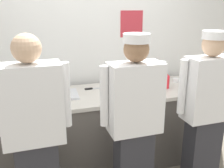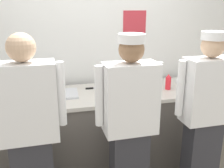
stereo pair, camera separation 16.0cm
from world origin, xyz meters
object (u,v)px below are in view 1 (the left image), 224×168
Objects in this scene: plate_stack_front at (144,87)px; deli_cup at (137,91)px; chef_far_right at (206,110)px; sheet_tray at (56,95)px; ramekin_green_sauce at (192,84)px; ramekin_yellow_sauce at (113,89)px; squeeze_bottle_primary at (167,81)px; ramekin_red_sauce at (176,80)px; chefs_knife at (94,88)px; mixing_bowl_steel at (10,100)px; chef_center at (134,121)px; chef_near_left at (35,133)px.

plate_stack_front is 0.23m from deli_cup.
chef_far_right is 1.52m from sheet_tray.
ramekin_green_sauce is (1.59, -0.14, 0.01)m from sheet_tray.
sheet_tray is 4.58× the size of ramekin_yellow_sauce.
chef_far_right is 0.65m from squeeze_bottle_primary.
ramekin_red_sauce reaches higher than chefs_knife.
chef_far_right reaches higher than deli_cup.
chef_far_right is 0.72m from deli_cup.
ramekin_yellow_sauce is at bearing -174.10° from ramekin_red_sauce.
mixing_bowl_steel is 1.71m from squeeze_bottle_primary.
chef_center is at bearing -120.57° from plate_stack_front.
deli_cup is (0.25, 0.53, 0.08)m from chef_center.
chef_far_right is 3.52× the size of sheet_tray.
chef_near_left is 4.67× the size of mixing_bowl_steel.
chef_far_right is 1.01m from ramekin_yellow_sauce.
squeeze_bottle_primary is at bearing -142.23° from ramekin_red_sauce.
deli_cup is (-0.67, -0.31, 0.03)m from ramekin_red_sauce.
ramekin_green_sauce is at bearing -6.28° from squeeze_bottle_primary.
chef_near_left is at bearing -157.49° from squeeze_bottle_primary.
chef_near_left is 1.14m from ramekin_yellow_sauce.
ramekin_red_sauce is at bearing 78.55° from chef_far_right.
mixing_bowl_steel is (-0.20, 0.59, 0.09)m from chef_near_left.
ramekin_red_sauce is at bearing 16.62° from plate_stack_front.
chef_far_right is at bearing -0.31° from chef_near_left.
plate_stack_front is 0.28m from squeeze_bottle_primary.
chef_center reaches higher than squeeze_bottle_primary.
chef_near_left is 5.94× the size of chefs_knife.
deli_cup reaches higher than chefs_knife.
chef_near_left is 7.09× the size of plate_stack_front.
ramekin_red_sauce is 0.74m from deli_cup.
chef_far_right reaches higher than squeeze_bottle_primary.
chef_far_right is at bearing -101.45° from ramekin_red_sauce.
mixing_bowl_steel is at bearing -178.76° from squeeze_bottle_primary.
squeeze_bottle_primary is 0.65× the size of chefs_knife.
chef_far_right is 0.65m from ramekin_green_sauce.
deli_cup is at bearing 135.00° from chef_far_right.
sheet_tray is at bearing -176.90° from ramekin_red_sauce.
ramekin_green_sauce is (2.04, 0.00, -0.04)m from mixing_bowl_steel.
plate_stack_front is 0.84× the size of chefs_knife.
deli_cup is at bearing -43.67° from chefs_knife.
chef_near_left is at bearing -70.94° from mixing_bowl_steel.
ramekin_yellow_sauce is 0.97m from ramekin_green_sauce.
mixing_bowl_steel is 0.77× the size of sheet_tray.
squeeze_bottle_primary is (1.71, 0.04, 0.02)m from mixing_bowl_steel.
squeeze_bottle_primary is at bearing 16.33° from deli_cup.
squeeze_bottle_primary is (0.27, -0.03, 0.06)m from plate_stack_front.
chef_far_right is at bearing -113.17° from ramekin_green_sauce.
ramekin_green_sauce reaches higher than sheet_tray.
chef_center is 0.81m from plate_stack_front.
chef_near_left is 15.76× the size of deli_cup.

